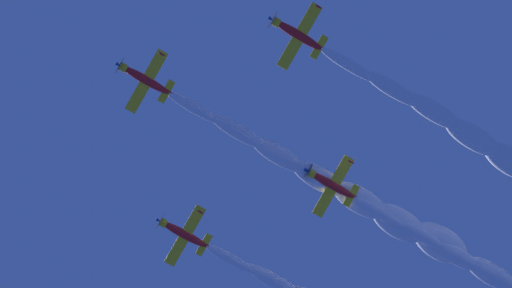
{
  "coord_description": "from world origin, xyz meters",
  "views": [
    {
      "loc": [
        22.92,
        -6.76,
        2.09
      ],
      "look_at": [
        11.98,
        14.45,
        90.95
      ],
      "focal_mm": 52.64,
      "sensor_mm": 36.0,
      "label": 1
    }
  ],
  "objects_px": {
    "airplane_right_wingman": "(182,233)",
    "airplane_slot_tail": "(330,184)",
    "airplane_lead": "(144,79)",
    "airplane_left_wingman": "(296,34)"
  },
  "relations": [
    {
      "from": "airplane_lead",
      "to": "airplane_slot_tail",
      "type": "relative_size",
      "value": 1.0
    },
    {
      "from": "airplane_lead",
      "to": "airplane_left_wingman",
      "type": "height_order",
      "value": "airplane_lead"
    },
    {
      "from": "airplane_lead",
      "to": "airplane_left_wingman",
      "type": "bearing_deg",
      "value": 9.91
    },
    {
      "from": "airplane_left_wingman",
      "to": "airplane_slot_tail",
      "type": "bearing_deg",
      "value": 103.63
    },
    {
      "from": "airplane_right_wingman",
      "to": "airplane_slot_tail",
      "type": "bearing_deg",
      "value": 8.83
    },
    {
      "from": "airplane_lead",
      "to": "airplane_right_wingman",
      "type": "bearing_deg",
      "value": 104.59
    },
    {
      "from": "airplane_lead",
      "to": "airplane_slot_tail",
      "type": "bearing_deg",
      "value": 57.2
    },
    {
      "from": "airplane_right_wingman",
      "to": "airplane_left_wingman",
      "type": "bearing_deg",
      "value": -33.64
    },
    {
      "from": "airplane_right_wingman",
      "to": "airplane_slot_tail",
      "type": "xyz_separation_m",
      "value": [
        19.33,
        3.0,
        1.01
      ]
    },
    {
      "from": "airplane_left_wingman",
      "to": "airplane_slot_tail",
      "type": "relative_size",
      "value": 1.01
    }
  ]
}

